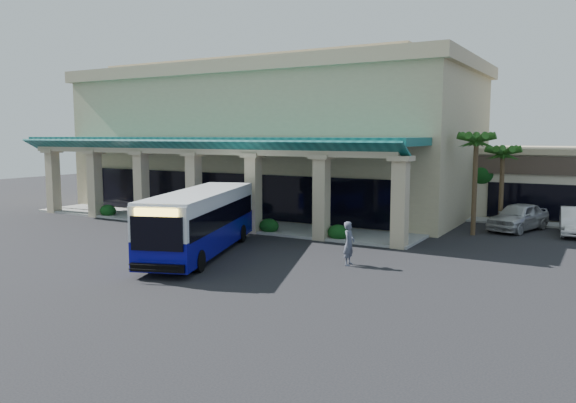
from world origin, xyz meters
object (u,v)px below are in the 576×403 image
Objects in this scene: car_silver at (518,217)px; pedestrian at (349,243)px; transit_bus at (201,223)px; car_white at (576,221)px.

pedestrian is at bearing -92.66° from car_silver.
transit_bus is 5.60× the size of pedestrian.
transit_bus is 19.56m from car_silver.
car_silver is at bearing 30.69° from transit_bus.
pedestrian is (7.29, 1.35, -0.56)m from transit_bus.
pedestrian reaches higher than car_white.
car_white is (3.14, 0.13, -0.06)m from car_silver.
car_silver is 1.04× the size of car_white.
transit_bus is 2.21× the size of car_silver.
car_silver is (5.24, 13.66, -0.13)m from pedestrian.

